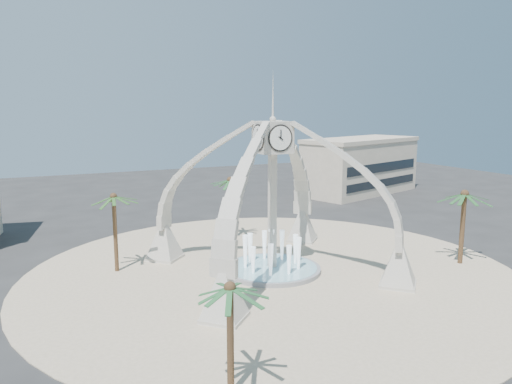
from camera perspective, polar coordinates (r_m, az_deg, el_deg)
name	(u,v)px	position (r m, az deg, el deg)	size (l,w,h in m)	color
ground	(272,272)	(41.62, 1.84, -9.09)	(140.00, 140.00, 0.00)	#282828
plaza	(272,271)	(41.61, 1.84, -9.05)	(40.00, 40.00, 0.06)	beige
clock_tower	(272,194)	(40.00, 1.89, -0.26)	(17.94, 17.94, 16.30)	beige
fountain	(272,268)	(41.53, 1.84, -8.71)	(8.00, 8.00, 3.62)	gray
building_ne	(360,166)	(79.78, 11.86, 2.98)	(21.87, 14.17, 8.60)	beige
palm_east	(465,195)	(45.73, 22.75, -0.30)	(5.55, 5.55, 6.96)	brown
palm_west	(114,198)	(41.69, -15.97, -0.64)	(4.76, 4.76, 6.98)	brown
palm_north	(230,181)	(50.19, -3.01, 1.27)	(4.99, 4.99, 6.87)	brown
palm_south	(230,289)	(23.08, -3.01, -11.05)	(4.08, 4.08, 6.00)	brown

